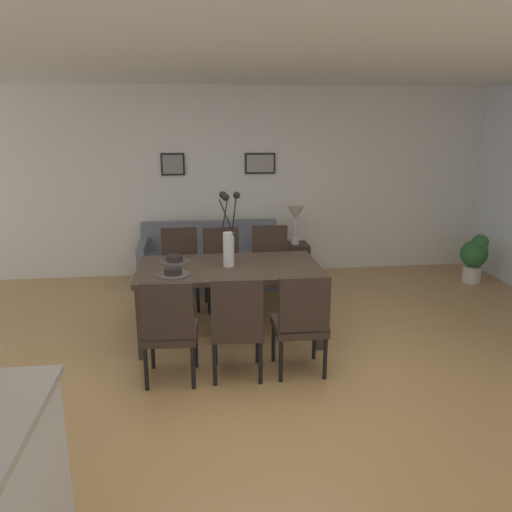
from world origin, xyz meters
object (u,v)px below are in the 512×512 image
dining_table (229,273)px  potted_plant (475,256)px  framed_picture_left (173,164)px  framed_picture_center (260,163)px  table_lamp (295,217)px  bowl_near_left (173,270)px  dining_chair_mid_right (271,261)px  dining_chair_near_right (180,264)px  dining_chair_far_right (222,264)px  dining_chair_far_left (237,322)px  sofa (211,263)px  side_table (295,262)px  centerpiece_vase (229,238)px  dining_chair_near_left (169,326)px  bowl_near_right (175,258)px  dining_chair_mid_left (301,319)px

dining_table → potted_plant: (3.41, 1.35, -0.29)m
framed_picture_left → framed_picture_center: framed_picture_left is taller
table_lamp → potted_plant: bearing=-8.8°
dining_table → bowl_near_left: size_ratio=10.59×
dining_chair_mid_right → dining_chair_near_right: bearing=179.3°
dining_table → framed_picture_center: 2.46m
dining_chair_far_right → table_lamp: bearing=38.9°
dining_chair_near_right → dining_chair_far_left: (0.51, -1.84, 0.00)m
sofa → side_table: (1.14, -0.00, -0.02)m
centerpiece_vase → framed_picture_left: size_ratio=2.29×
potted_plant → dining_chair_far_right: bearing=-172.4°
bowl_near_left → framed_picture_center: framed_picture_center is taller
dining_table → side_table: size_ratio=3.46×
framed_picture_left → dining_chair_near_left: bearing=-89.2°
framed_picture_center → bowl_near_left: bearing=-115.1°
dining_chair_far_left → bowl_near_right: bearing=115.7°
dining_chair_mid_left → framed_picture_center: framed_picture_center is taller
bowl_near_left → bowl_near_right: bearing=90.0°
centerpiece_vase → dining_chair_far_left: bearing=-90.0°
potted_plant → dining_chair_mid_right: bearing=-171.4°
dining_chair_near_left → table_lamp: table_lamp is taller
framed_picture_center → dining_table: bearing=-105.2°
side_table → potted_plant: potted_plant is taller
dining_chair_far_right → bowl_near_right: (-0.52, -0.67, 0.27)m
bowl_near_right → sofa: 1.64m
dining_chair_far_right → table_lamp: size_ratio=1.80×
dining_table → dining_chair_near_right: bearing=118.7°
dining_table → dining_chair_near_right: dining_chair_near_right is taller
dining_table → sofa: bearing=94.3°
sofa → potted_plant: 3.56m
dining_chair_mid_right → framed_picture_center: size_ratio=2.17×
centerpiece_vase → sofa: (-0.13, 1.73, -0.74)m
dining_chair_mid_right → bowl_near_left: bearing=-133.8°
dining_chair_near_left → side_table: 3.08m
dining_chair_far_right → sofa: bearing=97.6°
dining_chair_far_left → bowl_near_right: (-0.54, 1.13, 0.27)m
dining_chair_far_left → bowl_near_left: (-0.54, 0.68, 0.27)m
dining_chair_mid_left → dining_chair_far_right: bearing=107.5°
bowl_near_right → framed_picture_center: 2.42m
bowl_near_right → table_lamp: 2.16m
dining_table → bowl_near_left: 0.60m
dining_chair_near_right → dining_chair_far_right: bearing=-5.0°
centerpiece_vase → bowl_near_left: size_ratio=4.32×
centerpiece_vase → bowl_near_left: (-0.54, -0.23, -0.24)m
dining_chair_far_left → potted_plant: bearing=33.4°
potted_plant → dining_chair_mid_left: bearing=-141.8°
dining_chair_near_right → dining_chair_far_left: 1.91m
dining_chair_mid_right → framed_picture_left: framed_picture_left is taller
bowl_near_left → framed_picture_center: (1.14, 2.44, 0.78)m
table_lamp → dining_chair_far_left: bearing=-111.1°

